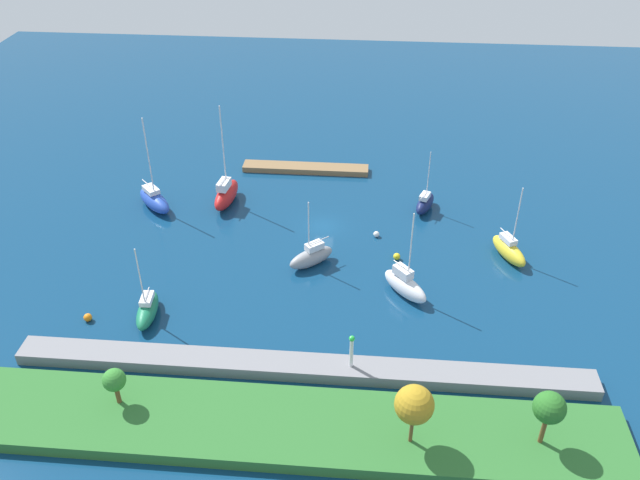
% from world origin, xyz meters
% --- Properties ---
extents(water, '(160.00, 160.00, 0.00)m').
position_xyz_m(water, '(0.00, 0.00, 0.00)').
color(water, navy).
rests_on(water, ground).
extents(pier_dock, '(18.62, 2.64, 0.82)m').
position_xyz_m(pier_dock, '(3.90, -15.10, 0.41)').
color(pier_dock, olive).
rests_on(pier_dock, ground).
extents(breakwater, '(55.64, 2.92, 1.22)m').
position_xyz_m(breakwater, '(0.00, 26.02, 0.61)').
color(breakwater, gray).
rests_on(breakwater, ground).
extents(shoreline_park, '(57.53, 8.63, 1.20)m').
position_xyz_m(shoreline_park, '(0.00, 33.30, 0.60)').
color(shoreline_park, '#2D6B2D').
rests_on(shoreline_park, ground).
extents(harbor_beacon, '(0.56, 0.56, 3.73)m').
position_xyz_m(harbor_beacon, '(-4.71, 26.02, 3.37)').
color(harbor_beacon, silver).
rests_on(harbor_beacon, breakwater).
extents(park_tree_center, '(3.26, 3.26, 6.01)m').
position_xyz_m(park_tree_center, '(-10.05, 34.32, 5.55)').
color(park_tree_center, brown).
rests_on(park_tree_center, shoreline_park).
extents(park_tree_midwest, '(2.69, 2.69, 5.46)m').
position_xyz_m(park_tree_midwest, '(-20.91, 33.48, 5.25)').
color(park_tree_midwest, brown).
rests_on(park_tree_midwest, shoreline_park).
extents(park_tree_mideast, '(2.06, 2.06, 3.77)m').
position_xyz_m(park_tree_mideast, '(15.72, 32.23, 3.87)').
color(park_tree_mideast, brown).
rests_on(park_tree_mideast, shoreline_park).
extents(sailboat_navy_by_breakwater, '(3.54, 5.45, 8.55)m').
position_xyz_m(sailboat_navy_by_breakwater, '(-13.21, -5.17, 1.14)').
color(sailboat_navy_by_breakwater, '#141E4C').
rests_on(sailboat_navy_by_breakwater, water).
extents(sailboat_blue_west_end, '(6.65, 6.86, 13.18)m').
position_xyz_m(sailboat_blue_west_end, '(23.10, -2.74, 1.27)').
color(sailboat_blue_west_end, '#2347B2').
rests_on(sailboat_blue_west_end, water).
extents(sailboat_yellow_outer_mooring, '(4.37, 6.50, 9.86)m').
position_xyz_m(sailboat_yellow_outer_mooring, '(-22.68, 5.13, 1.20)').
color(sailboat_yellow_outer_mooring, yellow).
rests_on(sailboat_yellow_outer_mooring, water).
extents(sailboat_gray_off_beacon, '(5.77, 5.30, 8.73)m').
position_xyz_m(sailboat_gray_off_beacon, '(0.76, 8.48, 1.18)').
color(sailboat_gray_off_beacon, gray).
rests_on(sailboat_gray_off_beacon, water).
extents(sailboat_green_along_channel, '(2.41, 6.21, 9.11)m').
position_xyz_m(sailboat_green_along_channel, '(17.18, 19.42, 1.04)').
color(sailboat_green_along_channel, '#19724C').
rests_on(sailboat_green_along_channel, water).
extents(sailboat_white_far_south, '(5.68, 6.10, 10.81)m').
position_xyz_m(sailboat_white_far_south, '(-10.11, 13.21, 1.35)').
color(sailboat_white_far_south, white).
rests_on(sailboat_white_far_south, water).
extents(sailboat_red_lone_south, '(3.14, 7.52, 14.05)m').
position_xyz_m(sailboat_red_lone_south, '(13.63, -4.62, 1.57)').
color(sailboat_red_lone_south, red).
rests_on(sailboat_red_lone_south, water).
extents(mooring_buoy_yellow, '(0.84, 0.84, 0.84)m').
position_xyz_m(mooring_buoy_yellow, '(-9.35, 6.54, 0.42)').
color(mooring_buoy_yellow, yellow).
rests_on(mooring_buoy_yellow, water).
extents(mooring_buoy_orange, '(0.89, 0.89, 0.89)m').
position_xyz_m(mooring_buoy_orange, '(23.37, 20.52, 0.44)').
color(mooring_buoy_orange, orange).
rests_on(mooring_buoy_orange, water).
extents(mooring_buoy_white, '(0.75, 0.75, 0.75)m').
position_xyz_m(mooring_buoy_white, '(-6.84, 1.81, 0.38)').
color(mooring_buoy_white, white).
rests_on(mooring_buoy_white, water).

